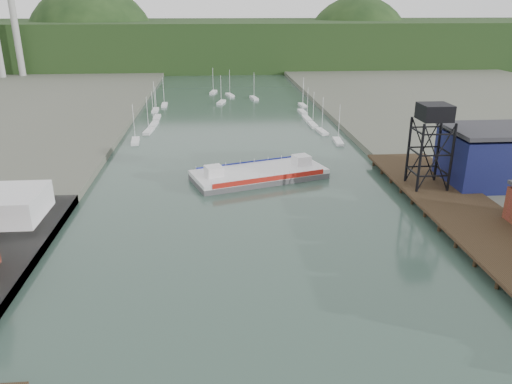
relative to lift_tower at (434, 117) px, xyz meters
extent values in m
cube|color=black|center=(2.00, -13.00, -13.75)|extent=(14.00, 70.00, 0.50)
cylinder|color=black|center=(-4.00, -13.00, -14.85)|extent=(0.60, 0.60, 2.20)
cylinder|color=black|center=(8.00, -13.00, -14.85)|extent=(0.60, 0.60, 2.20)
cylinder|color=black|center=(-3.00, -3.00, -7.00)|extent=(0.50, 0.50, 13.00)
cylinder|color=black|center=(3.00, -3.00, -7.00)|extent=(0.50, 0.50, 13.00)
cylinder|color=black|center=(-3.00, 3.00, -7.00)|extent=(0.50, 0.50, 13.00)
cylinder|color=black|center=(3.00, 3.00, -7.00)|extent=(0.50, 0.50, 13.00)
cube|color=black|center=(0.00, 0.00, 1.00)|extent=(5.50, 5.50, 3.00)
cube|color=#0D0E39|center=(15.00, 2.00, -9.05)|extent=(20.00, 14.00, 10.00)
cube|color=#2D2D33|center=(15.00, 2.00, -3.15)|extent=(20.50, 14.50, 0.80)
cube|color=silver|center=(-62.54, 45.89, -15.30)|extent=(2.67, 7.65, 0.90)
cube|color=silver|center=(-60.28, 57.30, -15.30)|extent=(2.81, 7.67, 0.90)
cube|color=silver|center=(-59.71, 66.17, -15.30)|extent=(2.35, 7.59, 0.90)
cube|color=silver|center=(-59.81, 76.09, -15.30)|extent=(2.01, 7.50, 0.90)
cube|color=silver|center=(-61.64, 88.33, -15.30)|extent=(2.00, 7.50, 0.90)
cube|color=silver|center=(-59.32, 98.17, -15.30)|extent=(2.16, 7.54, 0.90)
cube|color=silver|center=(-7.44, 41.03, -15.30)|extent=(2.53, 7.62, 0.90)
cube|color=silver|center=(-9.54, 52.51, -15.30)|extent=(2.76, 7.67, 0.90)
cube|color=silver|center=(-10.54, 61.29, -15.30)|extent=(2.22, 7.56, 0.90)
cube|color=silver|center=(-10.73, 70.28, -15.30)|extent=(2.18, 7.54, 0.90)
cube|color=silver|center=(-10.33, 81.38, -15.30)|extent=(2.46, 7.61, 0.90)
cube|color=silver|center=(-8.22, 92.99, -15.30)|extent=(2.48, 7.61, 0.90)
cube|color=silver|center=(-38.16, 102.00, -15.30)|extent=(3.78, 7.76, 0.90)
cube|color=silver|center=(-24.96, 110.00, -15.30)|extent=(3.31, 7.74, 0.90)
cube|color=silver|center=(-34.34, 118.00, -15.30)|extent=(3.76, 7.76, 0.90)
cube|color=silver|center=(-41.11, 126.00, -15.30)|extent=(3.40, 7.74, 0.90)
cylinder|color=#989894|center=(-137.00, 177.00, 14.35)|extent=(3.20, 3.20, 60.00)
cube|color=black|center=(-35.00, 242.00, -3.65)|extent=(500.00, 120.00, 28.00)
sphere|color=black|center=(-115.00, 242.00, -7.65)|extent=(80.00, 80.00, 80.00)
sphere|color=black|center=(55.00, 252.00, -9.65)|extent=(70.00, 70.00, 70.00)
cube|color=#49494B|center=(-31.51, 12.95, -15.08)|extent=(30.45, 19.59, 1.13)
cube|color=silver|center=(-31.51, 12.95, -14.06)|extent=(30.45, 19.59, 0.91)
cube|color=#AA1C13|center=(-29.73, 7.51, -13.83)|extent=(23.75, 7.92, 1.02)
cube|color=navy|center=(-33.30, 18.39, -13.83)|extent=(23.75, 7.92, 1.02)
cube|color=silver|center=(-41.21, 9.78, -12.70)|extent=(4.29, 4.29, 2.27)
cube|color=silver|center=(-21.82, 16.12, -12.70)|extent=(4.29, 4.29, 2.27)
camera|label=1|loc=(-40.59, -88.57, 19.66)|focal=35.00mm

